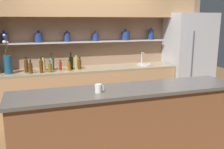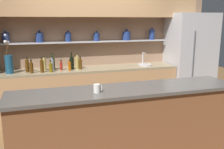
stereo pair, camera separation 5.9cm
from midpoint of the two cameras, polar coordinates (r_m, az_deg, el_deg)
The scene contains 20 objects.
ground_plane at distance 3.98m, azimuth -0.65°, elevation -14.94°, with size 12.00×12.00×0.00m, color brown.
back_wall_unit at distance 5.03m, azimuth -5.95°, elevation 9.14°, with size 5.20×0.44×2.60m.
back_counter_unit at distance 4.91m, azimuth -6.29°, elevation -3.89°, with size 3.55×0.62×0.92m.
island_counter at distance 3.18m, azimuth 3.05°, elevation -12.05°, with size 2.81×0.61×1.02m.
refrigerator at distance 5.64m, azimuth 16.74°, elevation 3.23°, with size 0.92×0.73×1.97m.
flower_vase at distance 4.63m, azimuth -23.01°, elevation 2.42°, with size 0.13×0.15×0.68m.
sink_fixture at distance 5.18m, azimuth 6.92°, elevation 2.45°, with size 0.29×0.29×0.25m.
bottle_spirit_0 at distance 4.68m, azimuth -14.07°, elevation 2.15°, with size 0.07×0.07×0.26m.
bottle_wine_1 at distance 4.78m, azimuth -13.92°, elevation 2.43°, with size 0.08×0.08×0.31m.
bottle_spirit_2 at distance 4.54m, azimuth -16.22°, elevation 1.83°, with size 0.06×0.06×0.27m.
bottle_spirit_3 at distance 4.64m, azimuth -19.34°, elevation 1.86°, with size 0.07×0.07×0.28m.
bottle_wine_4 at distance 4.76m, azimuth -9.68°, elevation 2.67°, with size 0.08×0.08×0.32m.
bottle_spirit_5 at distance 4.78m, azimuth -8.51°, elevation 2.74°, with size 0.08×0.08×0.29m.
bottle_sauce_6 at distance 4.62m, azimuth -10.17°, elevation 1.90°, with size 0.05×0.05×0.20m.
bottle_spirit_7 at distance 4.53m, azimuth -18.45°, elevation 1.46°, with size 0.06×0.06×0.24m.
bottle_spirit_8 at distance 4.75m, azimuth -15.76°, elevation 2.21°, with size 0.07×0.07×0.26m.
bottle_spirit_9 at distance 4.71m, azimuth -7.75°, elevation 2.38°, with size 0.06×0.06×0.24m.
bottle_sauce_10 at distance 4.68m, azimuth -12.05°, elevation 1.96°, with size 0.05×0.05×0.19m.
bottle_oil_11 at distance 4.53m, azimuth -14.31°, elevation 1.52°, with size 0.06×0.06×0.22m.
coffee_mug at distance 2.83m, azimuth -3.71°, elevation -3.18°, with size 0.10×0.08×0.10m.
Camera 1 is at (-1.07, -3.37, 1.82)m, focal length 40.00 mm.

